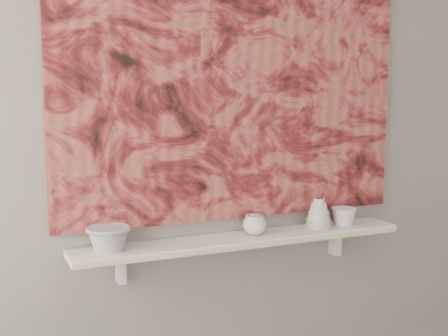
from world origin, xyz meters
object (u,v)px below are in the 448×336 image
painting (235,85)px  cup_cream (255,225)px  shelf (242,240)px  bowl_white (344,216)px  bell_vessel (319,213)px  bowl_grey (108,238)px

painting → cup_cream: (0.05, -0.08, -0.57)m
shelf → bowl_white: bearing=0.0°
cup_cream → bell_vessel: (0.31, 0.00, 0.02)m
bowl_white → shelf: bearing=180.0°
shelf → bell_vessel: bearing=0.0°
bowl_grey → bell_vessel: size_ratio=1.29×
painting → bowl_grey: (-0.55, -0.08, -0.56)m
shelf → painting: bearing=90.0°
shelf → bowl_white: size_ratio=12.98×
painting → bell_vessel: size_ratio=11.63×
shelf → cup_cream: bearing=0.0°
bowl_grey → bowl_white: (1.04, 0.00, -0.01)m
bell_vessel → bowl_white: (0.13, 0.00, -0.03)m
shelf → painting: 0.63m
painting → bowl_grey: bearing=-171.7°
shelf → painting: (0.00, 0.08, 0.62)m
shelf → bowl_white: 0.49m
cup_cream → bowl_white: bearing=0.0°
painting → bell_vessel: (0.36, -0.08, -0.55)m
bell_vessel → bowl_white: bearing=0.0°
cup_cream → bowl_white: (0.43, 0.00, -0.00)m
painting → bowl_white: painting is taller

